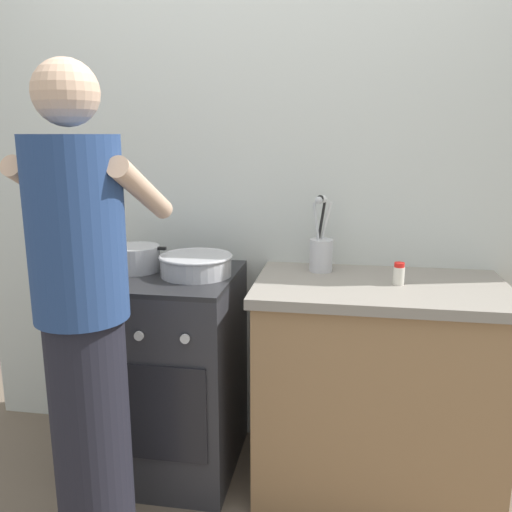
# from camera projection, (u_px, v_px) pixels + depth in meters

# --- Properties ---
(ground) EXTENTS (6.00, 6.00, 0.00)m
(ground) POSITION_uv_depth(u_px,v_px,m) (240.00, 491.00, 2.26)
(ground) COLOR #6B5B4C
(back_wall) EXTENTS (3.20, 0.10, 2.50)m
(back_wall) POSITION_uv_depth(u_px,v_px,m) (302.00, 186.00, 2.43)
(back_wall) COLOR silver
(back_wall) RESTS_ON ground
(countertop) EXTENTS (1.00, 0.60, 0.90)m
(countertop) POSITION_uv_depth(u_px,v_px,m) (375.00, 387.00, 2.22)
(countertop) COLOR #99724C
(countertop) RESTS_ON ground
(stove_range) EXTENTS (0.60, 0.62, 0.90)m
(stove_range) POSITION_uv_depth(u_px,v_px,m) (168.00, 372.00, 2.36)
(stove_range) COLOR #2D2D33
(stove_range) RESTS_ON ground
(pot) EXTENTS (0.28, 0.21, 0.11)m
(pot) POSITION_uv_depth(u_px,v_px,m) (136.00, 258.00, 2.30)
(pot) COLOR #B2B2B7
(pot) RESTS_ON stove_range
(mixing_bowl) EXTENTS (0.31, 0.31, 0.09)m
(mixing_bowl) POSITION_uv_depth(u_px,v_px,m) (196.00, 264.00, 2.23)
(mixing_bowl) COLOR #B7B7BC
(mixing_bowl) RESTS_ON stove_range
(utensil_crock) EXTENTS (0.10, 0.10, 0.33)m
(utensil_crock) POSITION_uv_depth(u_px,v_px,m) (321.00, 250.00, 2.29)
(utensil_crock) COLOR silver
(utensil_crock) RESTS_ON countertop
(spice_bottle) EXTENTS (0.04, 0.04, 0.09)m
(spice_bottle) POSITION_uv_depth(u_px,v_px,m) (399.00, 274.00, 2.09)
(spice_bottle) COLOR silver
(spice_bottle) RESTS_ON countertop
(person) EXTENTS (0.41, 0.50, 1.70)m
(person) POSITION_uv_depth(u_px,v_px,m) (85.00, 329.00, 1.73)
(person) COLOR black
(person) RESTS_ON ground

